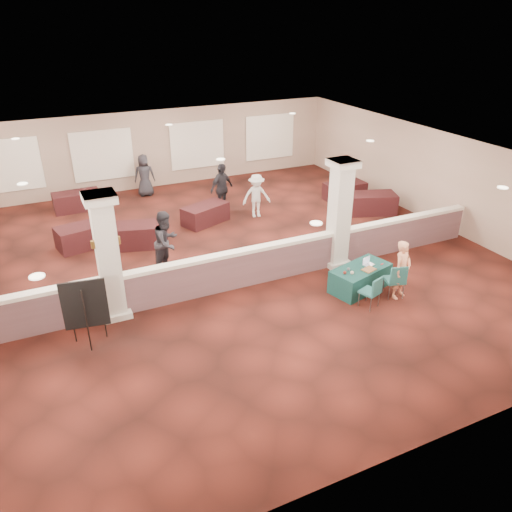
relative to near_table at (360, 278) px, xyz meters
name	(u,v)px	position (x,y,z in m)	size (l,w,h in m)	color
ground	(224,263)	(-2.78, 3.00, -0.32)	(16.00, 16.00, 0.00)	#4D1A13
wall_back	(152,150)	(-2.78, 11.00, 1.28)	(16.00, 0.04, 3.20)	gray
wall_front	(410,383)	(-2.78, -5.00, 1.28)	(16.00, 0.04, 3.20)	gray
wall_right	(436,177)	(5.22, 3.00, 1.28)	(0.04, 16.00, 3.20)	gray
ceiling	(221,159)	(-2.78, 3.00, 2.88)	(16.00, 16.00, 0.02)	silver
partition_wall	(244,267)	(-2.78, 1.50, 0.24)	(15.60, 0.28, 1.10)	brown
column_left	(108,256)	(-6.28, 1.50, 1.31)	(0.72, 0.72, 3.20)	silver
column_right	(339,213)	(0.22, 1.50, 1.31)	(0.72, 0.72, 3.20)	silver
sconce_left	(93,244)	(-6.56, 1.50, 1.68)	(0.12, 0.12, 0.18)	brown
sconce_right	(118,240)	(-6.00, 1.50, 1.68)	(0.12, 0.12, 0.18)	brown
near_table	(360,278)	(0.00, 0.00, 0.00)	(1.69, 0.84, 0.65)	#0D322A
conf_chair_main	(396,278)	(0.57, -0.76, 0.24)	(0.59, 0.59, 0.95)	#205B5F
conf_chair_side	(373,290)	(-0.30, -0.93, 0.19)	(0.55, 0.56, 0.87)	#205B5F
easel_board	(85,305)	(-7.03, 0.50, 0.73)	(0.97, 0.54, 1.65)	black
woman	(402,270)	(0.70, -0.78, 0.47)	(0.57, 0.38, 1.60)	#FC8C6D
far_table_front_left	(86,236)	(-6.32, 6.00, 0.04)	(1.78, 0.89, 0.72)	black
far_table_front_center	(139,235)	(-4.78, 5.29, 0.04)	(1.82, 0.91, 0.74)	black
far_table_front_right	(370,203)	(3.72, 4.53, 0.05)	(1.84, 0.92, 0.74)	black
far_table_back_left	(77,201)	(-6.15, 9.50, 0.02)	(1.70, 0.85, 0.69)	black
far_table_back_center	(205,214)	(-2.20, 6.20, 0.01)	(1.64, 0.82, 0.67)	black
far_table_back_right	(345,191)	(3.72, 6.20, 0.01)	(1.64, 0.82, 0.67)	black
attendee_a	(167,242)	(-4.43, 3.20, 0.60)	(0.89, 0.49, 1.86)	black
attendee_b	(256,196)	(-0.29, 6.00, 0.47)	(1.02, 0.47, 1.59)	silver
attendee_c	(222,189)	(-1.28, 6.89, 0.61)	(1.10, 0.52, 1.87)	black
attendee_d	(144,175)	(-3.40, 10.00, 0.52)	(0.84, 0.45, 1.69)	black
laptop_base	(369,265)	(0.27, 0.03, 0.33)	(0.29, 0.20, 0.02)	#BBBBBF
laptop_screen	(366,260)	(0.24, 0.13, 0.44)	(0.29, 0.01, 0.20)	#BBBBBF
screen_glow	(366,261)	(0.24, 0.12, 0.42)	(0.27, 0.00, 0.17)	silver
knitting	(369,269)	(0.10, -0.20, 0.34)	(0.36, 0.27, 0.03)	orange
yarn_cream	(352,273)	(-0.45, -0.21, 0.37)	(0.10, 0.10, 0.10)	#BFB39D
yarn_red	(345,273)	(-0.61, -0.12, 0.37)	(0.09, 0.09, 0.09)	maroon
yarn_grey	(349,269)	(-0.41, 0.00, 0.37)	(0.09, 0.09, 0.09)	#47474C
scissors	(382,264)	(0.62, -0.09, 0.33)	(0.11, 0.03, 0.01)	#B2131C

